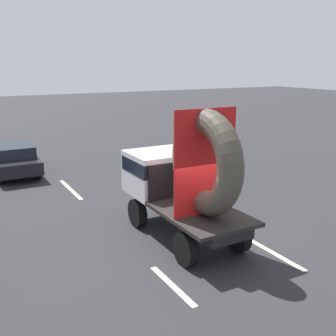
{
  "coord_description": "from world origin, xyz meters",
  "views": [
    {
      "loc": [
        -6.2,
        -8.93,
        5.12
      ],
      "look_at": [
        -0.3,
        1.76,
        1.95
      ],
      "focal_mm": 43.48,
      "sensor_mm": 36.0,
      "label": 1
    }
  ],
  "objects": [
    {
      "name": "ground_plane",
      "position": [
        0.0,
        0.0,
        0.0
      ],
      "size": [
        120.0,
        120.0,
        0.0
      ],
      "primitive_type": "plane",
      "color": "#28282B"
    },
    {
      "name": "lane_dash_right_far",
      "position": [
        1.35,
        7.11,
        0.0
      ],
      "size": [
        0.16,
        2.17,
        0.01
      ],
      "primitive_type": "cube",
      "rotation": [
        0.0,
        0.0,
        1.57
      ],
      "color": "beige",
      "rests_on": "ground_plane"
    },
    {
      "name": "lane_dash_left_far",
      "position": [
        -1.94,
        7.17,
        0.0
      ],
      "size": [
        0.16,
        2.97,
        0.01
      ],
      "primitive_type": "cube",
      "rotation": [
        0.0,
        0.0,
        1.57
      ],
      "color": "beige",
      "rests_on": "ground_plane"
    },
    {
      "name": "lane_dash_right_near",
      "position": [
        1.35,
        -1.42,
        0.0
      ],
      "size": [
        0.16,
        2.13,
        0.01
      ],
      "primitive_type": "cube",
      "rotation": [
        0.0,
        0.0,
        1.57
      ],
      "color": "beige",
      "rests_on": "ground_plane"
    },
    {
      "name": "distant_sedan",
      "position": [
        -3.59,
        10.87,
        0.77
      ],
      "size": [
        1.88,
        4.4,
        1.43
      ],
      "color": "black",
      "rests_on": "ground_plane"
    },
    {
      "name": "flatbed_truck",
      "position": [
        -0.3,
        0.96,
        1.87
      ],
      "size": [
        2.02,
        4.84,
        3.99
      ],
      "color": "black",
      "rests_on": "ground_plane"
    },
    {
      "name": "lane_dash_left_near",
      "position": [
        -1.94,
        -1.43,
        0.0
      ],
      "size": [
        0.16,
        2.02,
        0.01
      ],
      "primitive_type": "cube",
      "rotation": [
        0.0,
        0.0,
        1.57
      ],
      "color": "beige",
      "rests_on": "ground_plane"
    }
  ]
}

